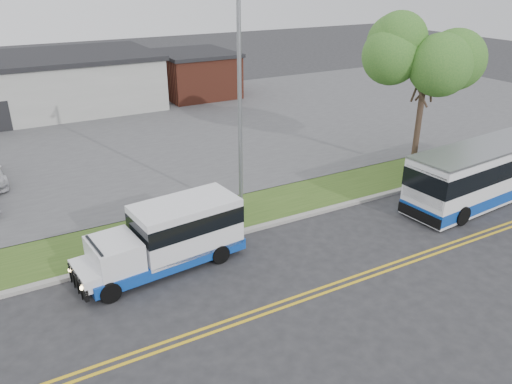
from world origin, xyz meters
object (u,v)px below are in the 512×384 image
shuttle_bus (171,234)px  transit_bus (492,170)px  tree_east (427,58)px  streetlight_near (241,103)px

shuttle_bus → transit_bus: size_ratio=0.63×
shuttle_bus → transit_bus: 15.90m
tree_east → transit_bus: tree_east is taller
tree_east → shuttle_bus: 16.27m
shuttle_bus → transit_bus: bearing=-12.2°
streetlight_near → tree_east: bearing=1.4°
tree_east → shuttle_bus: tree_east is taller
tree_east → shuttle_bus: bearing=-169.7°
transit_bus → shuttle_bus: bearing=169.1°
tree_east → streetlight_near: bearing=-178.6°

